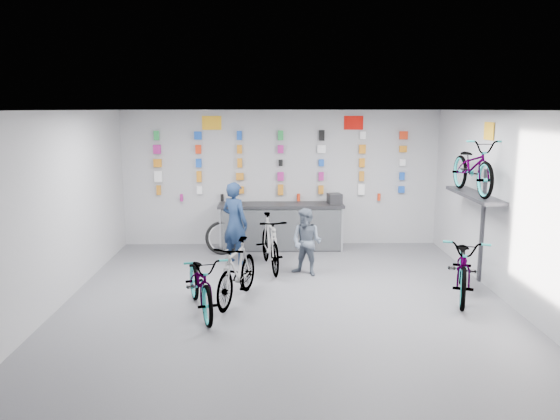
{
  "coord_description": "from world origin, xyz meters",
  "views": [
    {
      "loc": [
        -0.25,
        -8.06,
        3.02
      ],
      "look_at": [
        -0.06,
        1.4,
        1.26
      ],
      "focal_mm": 35.0,
      "sensor_mm": 36.0,
      "label": 1
    }
  ],
  "objects_px": {
    "counter": "(281,227)",
    "clerk": "(235,223)",
    "customer": "(307,242)",
    "bike_left": "(201,282)",
    "bike_right": "(464,265)",
    "bike_service": "(270,242)",
    "bike_center": "(237,271)"
  },
  "relations": [
    {
      "from": "counter",
      "to": "customer",
      "type": "height_order",
      "value": "customer"
    },
    {
      "from": "bike_left",
      "to": "bike_service",
      "type": "relative_size",
      "value": 1.02
    },
    {
      "from": "bike_left",
      "to": "bike_right",
      "type": "xyz_separation_m",
      "value": [
        4.18,
        0.62,
        0.05
      ]
    },
    {
      "from": "bike_left",
      "to": "bike_right",
      "type": "height_order",
      "value": "bike_right"
    },
    {
      "from": "bike_left",
      "to": "clerk",
      "type": "distance_m",
      "value": 2.71
    },
    {
      "from": "bike_left",
      "to": "bike_service",
      "type": "distance_m",
      "value": 2.46
    },
    {
      "from": "counter",
      "to": "bike_service",
      "type": "height_order",
      "value": "bike_service"
    },
    {
      "from": "bike_center",
      "to": "bike_right",
      "type": "height_order",
      "value": "bike_right"
    },
    {
      "from": "bike_right",
      "to": "customer",
      "type": "height_order",
      "value": "customer"
    },
    {
      "from": "counter",
      "to": "bike_center",
      "type": "xyz_separation_m",
      "value": [
        -0.77,
        -3.29,
        0.01
      ]
    },
    {
      "from": "customer",
      "to": "counter",
      "type": "bearing_deg",
      "value": 132.61
    },
    {
      "from": "bike_right",
      "to": "counter",
      "type": "bearing_deg",
      "value": 151.08
    },
    {
      "from": "bike_center",
      "to": "bike_service",
      "type": "xyz_separation_m",
      "value": [
        0.53,
        1.76,
        0.03
      ]
    },
    {
      "from": "counter",
      "to": "bike_left",
      "type": "bearing_deg",
      "value": -108.78
    },
    {
      "from": "bike_center",
      "to": "clerk",
      "type": "distance_m",
      "value": 2.22
    },
    {
      "from": "bike_service",
      "to": "customer",
      "type": "distance_m",
      "value": 0.78
    },
    {
      "from": "bike_right",
      "to": "clerk",
      "type": "distance_m",
      "value": 4.35
    },
    {
      "from": "counter",
      "to": "clerk",
      "type": "distance_m",
      "value": 1.48
    },
    {
      "from": "bike_left",
      "to": "bike_center",
      "type": "height_order",
      "value": "bike_center"
    },
    {
      "from": "bike_left",
      "to": "bike_right",
      "type": "distance_m",
      "value": 4.23
    },
    {
      "from": "bike_center",
      "to": "customer",
      "type": "height_order",
      "value": "customer"
    },
    {
      "from": "bike_left",
      "to": "bike_center",
      "type": "xyz_separation_m",
      "value": [
        0.51,
        0.47,
        0.03
      ]
    },
    {
      "from": "bike_right",
      "to": "clerk",
      "type": "relative_size",
      "value": 1.22
    },
    {
      "from": "bike_left",
      "to": "bike_service",
      "type": "xyz_separation_m",
      "value": [
        1.04,
        2.23,
        0.06
      ]
    },
    {
      "from": "bike_left",
      "to": "clerk",
      "type": "height_order",
      "value": "clerk"
    },
    {
      "from": "customer",
      "to": "bike_left",
      "type": "bearing_deg",
      "value": -102.78
    },
    {
      "from": "bike_service",
      "to": "customer",
      "type": "bearing_deg",
      "value": -39.33
    },
    {
      "from": "clerk",
      "to": "bike_service",
      "type": "bearing_deg",
      "value": -174.29
    },
    {
      "from": "bike_center",
      "to": "bike_right",
      "type": "xyz_separation_m",
      "value": [
        3.67,
        0.15,
        0.03
      ]
    },
    {
      "from": "customer",
      "to": "bike_service",
      "type": "bearing_deg",
      "value": -179.82
    },
    {
      "from": "bike_service",
      "to": "customer",
      "type": "height_order",
      "value": "customer"
    },
    {
      "from": "counter",
      "to": "bike_service",
      "type": "xyz_separation_m",
      "value": [
        -0.24,
        -1.53,
        0.04
      ]
    }
  ]
}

